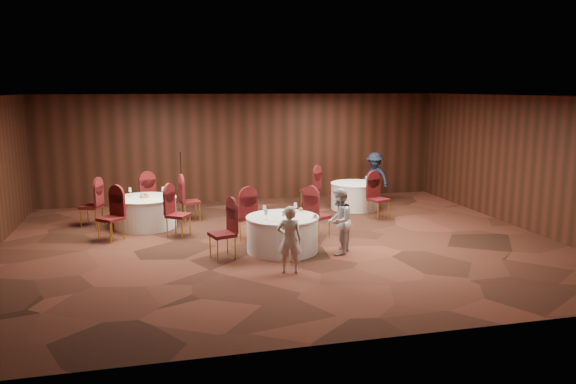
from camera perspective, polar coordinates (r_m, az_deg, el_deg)
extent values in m
plane|color=black|center=(12.44, -0.68, -5.19)|extent=(12.00, 12.00, 0.00)
plane|color=silver|center=(11.97, -0.71, 9.72)|extent=(12.00, 12.00, 0.00)
plane|color=black|center=(16.97, -4.51, 4.51)|extent=(12.00, 0.00, 12.00)
plane|color=black|center=(7.40, 8.07, -3.40)|extent=(12.00, 0.00, 12.00)
plane|color=black|center=(14.65, 22.84, 2.77)|extent=(0.00, 10.00, 10.00)
cylinder|color=silver|center=(11.74, -0.57, -4.32)|extent=(1.48, 1.48, 0.72)
cylinder|color=silver|center=(11.65, -0.57, -2.59)|extent=(1.51, 1.51, 0.03)
cylinder|color=silver|center=(14.18, -14.30, -2.06)|extent=(1.49, 1.49, 0.72)
cylinder|color=silver|center=(14.10, -14.37, -0.61)|extent=(1.52, 1.52, 0.03)
cylinder|color=silver|center=(15.96, 6.81, -0.42)|extent=(1.34, 1.34, 0.72)
cylinder|color=silver|center=(15.89, 6.84, 0.87)|extent=(1.37, 1.37, 0.03)
cylinder|color=silver|center=(12.02, 0.76, -2.10)|extent=(0.06, 0.06, 0.01)
cylinder|color=silver|center=(12.00, 0.76, -1.83)|extent=(0.01, 0.01, 0.11)
cone|color=silver|center=(11.98, 0.76, -1.34)|extent=(0.08, 0.08, 0.10)
cylinder|color=silver|center=(11.37, -2.21, -2.83)|extent=(0.06, 0.06, 0.01)
cylinder|color=silver|center=(11.36, -2.22, -2.55)|extent=(0.01, 0.01, 0.11)
cone|color=silver|center=(11.34, -2.22, -2.03)|extent=(0.08, 0.08, 0.10)
cylinder|color=silver|center=(11.76, -2.41, -2.38)|extent=(0.06, 0.06, 0.01)
cylinder|color=silver|center=(11.75, -2.42, -2.11)|extent=(0.01, 0.01, 0.11)
cone|color=silver|center=(11.73, -2.42, -1.61)|extent=(0.08, 0.08, 0.10)
cylinder|color=silver|center=(11.23, -0.43, -2.99)|extent=(0.06, 0.06, 0.01)
cylinder|color=silver|center=(11.22, -0.43, -2.70)|extent=(0.01, 0.01, 0.11)
cone|color=silver|center=(11.20, -0.43, -2.18)|extent=(0.08, 0.08, 0.10)
cylinder|color=white|center=(11.18, 0.00, -3.04)|extent=(0.15, 0.15, 0.01)
sphere|color=#9E6B33|center=(11.17, 0.00, -2.84)|extent=(0.08, 0.08, 0.08)
cylinder|color=white|center=(11.54, 2.77, -2.63)|extent=(0.15, 0.15, 0.01)
sphere|color=#9E6B33|center=(11.53, 2.77, -2.43)|extent=(0.08, 0.08, 0.08)
cylinder|color=white|center=(12.15, 1.31, -1.94)|extent=(0.15, 0.15, 0.01)
sphere|color=#9E6B33|center=(12.14, 1.31, -1.76)|extent=(0.08, 0.08, 0.08)
cylinder|color=silver|center=(14.26, -12.55, -0.34)|extent=(0.06, 0.06, 0.01)
cylinder|color=silver|center=(14.25, -12.56, -0.11)|extent=(0.01, 0.01, 0.11)
cone|color=silver|center=(14.23, -12.58, 0.30)|extent=(0.08, 0.08, 0.10)
cylinder|color=silver|center=(14.37, -15.74, -0.41)|extent=(0.06, 0.06, 0.01)
cylinder|color=silver|center=(14.36, -15.75, -0.18)|extent=(0.01, 0.01, 0.11)
cone|color=silver|center=(14.34, -15.77, 0.23)|extent=(0.08, 0.08, 0.10)
cylinder|color=silver|center=(13.66, -14.57, -0.90)|extent=(0.06, 0.06, 0.01)
cylinder|color=silver|center=(13.65, -14.59, -0.66)|extent=(0.01, 0.01, 0.11)
cone|color=silver|center=(13.63, -14.61, -0.23)|extent=(0.08, 0.08, 0.10)
cylinder|color=#95623B|center=(14.10, -14.38, -0.43)|extent=(0.22, 0.22, 0.06)
sphere|color=#9E6B33|center=(14.11, -14.51, -0.18)|extent=(0.07, 0.07, 0.07)
sphere|color=#9E6B33|center=(14.06, -14.23, -0.20)|extent=(0.07, 0.07, 0.07)
cylinder|color=silver|center=(15.73, 7.99, 0.81)|extent=(0.06, 0.06, 0.01)
cylinder|color=silver|center=(15.72, 8.00, 1.02)|extent=(0.01, 0.01, 0.11)
cone|color=silver|center=(15.71, 8.01, 1.40)|extent=(0.08, 0.08, 0.10)
cylinder|color=black|center=(15.57, -10.68, -2.12)|extent=(0.24, 0.24, 0.02)
cylinder|color=black|center=(15.41, -10.78, 0.95)|extent=(0.02, 0.02, 1.67)
cylinder|color=black|center=(15.35, -10.89, 3.94)|extent=(0.04, 0.12, 0.04)
imported|color=silver|center=(10.31, 0.15, -4.86)|extent=(0.53, 0.41, 1.27)
imported|color=silver|center=(11.52, 5.19, -2.97)|extent=(0.80, 0.84, 1.38)
imported|color=black|center=(16.95, 8.79, 1.48)|extent=(0.97, 1.10, 1.48)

